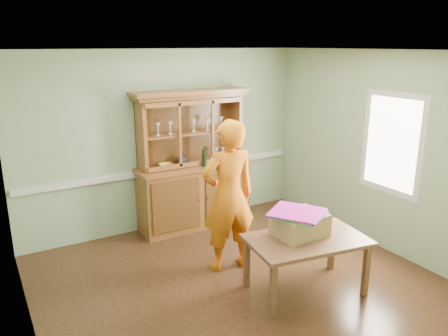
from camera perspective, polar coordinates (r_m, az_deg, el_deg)
floor at (r=5.49m, az=1.41°, el=-14.35°), size 4.50×4.50×0.00m
ceiling at (r=4.74m, az=1.63°, el=15.12°), size 4.50×4.50×0.00m
wall_back at (r=6.67m, az=-7.60°, el=3.54°), size 4.50×0.00×4.50m
wall_left at (r=4.27m, az=-25.19°, el=-5.03°), size 0.00×4.00×4.00m
wall_right at (r=6.39m, az=18.93°, el=2.25°), size 0.00×4.00×4.00m
wall_front at (r=3.52m, az=19.18°, el=-8.75°), size 4.50×0.00×4.50m
chair_rail at (r=6.76m, az=-7.38°, el=-0.23°), size 4.41×0.05×0.08m
framed_map at (r=4.50m, az=-25.63°, el=-1.38°), size 0.03×0.60×0.46m
window_panel at (r=6.16m, az=21.02°, el=2.99°), size 0.03×0.96×1.36m
china_hutch at (r=6.75m, az=-4.02°, el=-1.54°), size 1.80×0.59×2.11m
dining_table at (r=5.08m, az=10.74°, el=-9.79°), size 1.43×0.98×0.66m
cardboard_box at (r=5.07m, az=9.85°, el=-7.26°), size 0.56×0.45×0.26m
kite_stack at (r=4.97m, az=9.64°, el=-5.84°), size 0.72×0.72×0.04m
person at (r=5.37m, az=0.58°, el=-3.72°), size 0.75×0.54×1.92m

